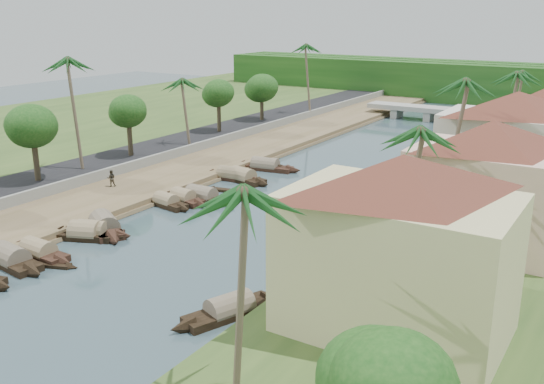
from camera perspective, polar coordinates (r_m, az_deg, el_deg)
The scene contains 41 objects.
ground at distance 47.14m, azimuth -10.04°, elevation -6.75°, with size 220.00×220.00×0.00m, color #374C53.
left_bank at distance 71.25m, azimuth -8.95°, elevation 1.76°, with size 10.00×180.00×0.80m, color brown.
right_bank at distance 55.74m, azimuth 19.48°, elevation -3.08°, with size 16.00×180.00×1.20m, color #2D481D.
road at distance 76.88m, azimuth -13.77°, elevation 2.82°, with size 8.00×180.00×1.40m, color black.
retaining_wall at distance 73.77m, azimuth -11.46°, elevation 2.91°, with size 0.40×180.00×1.10m, color gray.
treeline at distance 135.75m, azimuth 19.64°, elevation 9.65°, with size 120.00×14.00×8.00m.
bridge at distance 109.13m, azimuth 16.15°, elevation 7.22°, with size 28.00×4.00×2.40m.
building_near at distance 33.79m, azimuth 11.76°, elevation -4.81°, with size 14.85×14.85×10.20m.
building_mid at distance 48.31m, azimuth 19.61°, elevation 0.81°, with size 14.11×14.11×9.70m.
building_far at distance 61.83m, azimuth 21.71°, elevation 4.18°, with size 15.59×15.59×10.20m.
sampan_2 at distance 51.07m, azimuth -21.11°, elevation -5.29°, with size 7.87×1.94×2.08m.
sampan_3 at distance 50.41m, azimuth -23.41°, elevation -5.84°, with size 8.84×2.83×2.32m.
sampan_4 at distance 53.98m, azimuth -16.57°, elevation -3.66°, with size 7.44×4.05×2.11m.
sampan_5 at distance 53.77m, azimuth -17.16°, elevation -3.78°, with size 7.29×4.41×2.29m.
sampan_6 at distance 55.04m, azimuth -15.48°, elevation -3.16°, with size 8.35×5.94×2.50m.
sampan_7 at distance 60.64m, azimuth -9.93°, elevation -0.96°, with size 7.07×2.50×1.89m.
sampan_8 at distance 61.48m, azimuth -8.37°, elevation -0.63°, with size 6.81×2.39×2.09m.
sampan_9 at distance 61.93m, azimuth -6.66°, elevation -0.43°, with size 8.84×2.01×2.23m.
sampan_10 at distance 69.34m, azimuth -3.97°, elevation 1.52°, with size 8.08×2.39×2.20m.
sampan_11 at distance 68.52m, azimuth -2.80°, elevation 1.36°, with size 8.33×3.18×2.32m.
sampan_12 at distance 73.37m, azimuth -0.65°, elevation 2.42°, with size 9.55×3.17×2.23m.
sampan_13 at distance 74.20m, azimuth -0.95°, elevation 2.57°, with size 6.91×1.85×1.92m.
sampan_14 at distance 39.11m, azimuth -4.00°, elevation -11.01°, with size 4.62×8.61×2.11m.
sampan_15 at distance 48.46m, azimuth 6.05°, elevation -5.39°, with size 3.42×6.64×1.82m.
sampan_16 at distance 61.40m, azimuth 11.57°, elevation -0.82°, with size 2.35×7.89×1.94m.
canoe_1 at distance 49.15m, azimuth -20.37°, elevation -6.47°, with size 5.02×2.55×0.82m.
canoe_2 at distance 64.58m, azimuth -4.02°, elevation 0.08°, with size 5.73×1.86×0.83m.
palm_0 at distance 25.98m, azimuth -3.50°, elevation -0.29°, with size 3.20×3.20×11.59m.
palm_1 at distance 41.93m, azimuth 12.76°, elevation 5.51°, with size 3.20×3.20×11.28m.
palm_2 at distance 55.18m, azimuth 16.90°, elevation 9.73°, with size 3.20×3.20×13.16m.
palm_3 at distance 72.09m, azimuth 21.50°, elevation 10.16°, with size 3.20×3.20×12.34m.
palm_5 at distance 69.95m, azimuth -18.35°, elevation 11.50°, with size 3.20×3.20×13.66m.
palm_6 at distance 80.42m, azimuth -8.11°, elevation 10.23°, with size 3.20×3.20×10.00m.
palm_7 at distance 88.52m, azimuth 22.24°, elevation 10.28°, with size 3.20×3.20×11.04m.
palm_8 at distance 104.65m, azimuth 3.60°, elevation 13.45°, with size 3.20×3.20×13.02m.
tree_2 at distance 67.17m, azimuth -21.64°, elevation 5.70°, with size 5.17×5.17×7.88m.
tree_3 at distance 75.90m, azimuth -13.39°, elevation 7.33°, with size 4.49×4.49×7.29m.
tree_4 at distance 89.40m, azimuth -5.06°, elevation 9.16°, with size 4.48×4.48×7.42m.
tree_5 at distance 98.82m, azimuth -0.97°, elevation 9.70°, with size 5.13×5.13×7.21m.
tree_7 at distance 23.16m, azimuth 10.71°, elevation -17.29°, with size 4.59×4.59×6.52m.
person_far at distance 65.68m, azimuth -14.89°, elevation 1.26°, with size 0.85×0.66×1.76m, color #322D23.
Camera 1 is at (29.52, -31.69, 18.62)m, focal length 40.00 mm.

